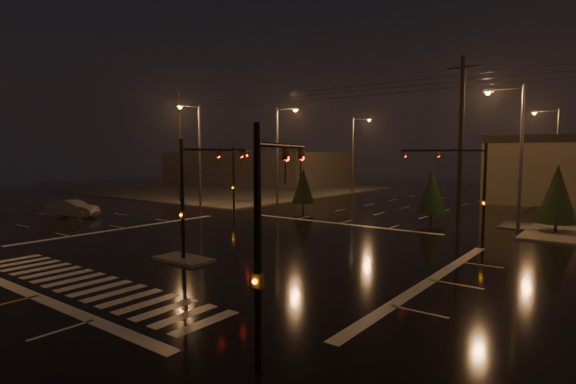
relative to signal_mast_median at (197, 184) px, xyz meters
name	(u,v)px	position (x,y,z in m)	size (l,w,h in m)	color
ground	(239,247)	(0.00, 3.07, -3.75)	(140.00, 140.00, 0.00)	black
sidewalk_nw	(230,189)	(-30.00, 33.07, -3.69)	(36.00, 36.00, 0.12)	#4A4742
median_island	(184,259)	(0.00, -0.93, -3.68)	(3.00, 1.60, 0.15)	#4A4742
crosswalk	(87,284)	(0.00, -5.93, -3.75)	(15.00, 2.60, 0.01)	beige
stop_bar_near	(35,296)	(0.00, -7.93, -3.75)	(16.00, 0.50, 0.01)	beige
stop_bar_far	(338,223)	(0.00, 14.07, -3.75)	(16.00, 0.50, 0.01)	beige
commercial_block	(257,168)	(-35.00, 45.07, -0.95)	(30.00, 18.00, 5.60)	#3E3A36
signal_mast_median	(197,184)	(0.00, 0.00, 0.00)	(0.25, 4.59, 6.00)	black
signal_mast_ne	(466,178)	(9.50, 13.21, 0.04)	(4.84, 1.86, 6.00)	black
signal_mast_nw	(239,171)	(-9.50, 13.21, 0.04)	(4.84, 1.86, 6.00)	black
signal_mast_se	(269,217)	(10.23, -6.68, -0.04)	(1.55, 3.87, 6.00)	black
streetlight_1	(280,149)	(-11.18, 21.07, 2.05)	(2.77, 0.32, 10.00)	#38383A
streetlight_2	(355,150)	(-11.18, 37.07, 2.05)	(2.77, 0.32, 10.00)	#38383A
streetlight_3	(517,146)	(11.18, 19.07, 2.05)	(2.77, 0.32, 10.00)	#38383A
streetlight_4	(554,149)	(11.18, 39.07, 2.05)	(2.77, 0.32, 10.00)	#38383A
streetlight_5	(197,149)	(-16.00, 14.26, 2.05)	(0.32, 2.77, 10.00)	#38383A
utility_pole_0	(180,146)	(-22.00, 17.07, 2.38)	(2.20, 0.32, 12.00)	black
utility_pole_1	(461,142)	(8.00, 17.07, 2.38)	(2.20, 0.32, 12.00)	black
conifer_0	(557,194)	(13.74, 19.06, -1.10)	(2.50, 2.50, 4.61)	black
conifer_3	(303,186)	(-6.77, 19.00, -1.41)	(2.10, 2.10, 3.98)	black
conifer_4	(432,191)	(5.27, 19.29, -1.33)	(2.21, 2.21, 4.16)	black
car_crossing	(73,208)	(-19.67, 3.68, -3.03)	(1.54, 4.41, 1.45)	#5C5D63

